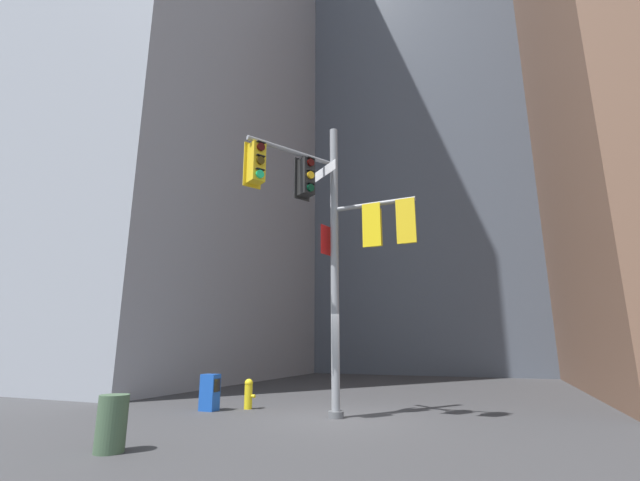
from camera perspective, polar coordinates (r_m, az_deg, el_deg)
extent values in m
plane|color=#38383A|center=(11.37, 2.11, -22.34)|extent=(120.00, 120.00, 0.00)
cube|color=#9399A3|center=(33.14, -21.14, 21.96)|extent=(16.97, 16.97, 41.07)
cube|color=#4C5460|center=(40.15, 14.94, 16.86)|extent=(15.84, 15.84, 43.61)
cylinder|color=gray|center=(11.44, 1.94, -2.94)|extent=(0.21, 0.21, 7.69)
cylinder|color=#595B5E|center=(11.36, 2.11, -21.94)|extent=(0.38, 0.38, 0.16)
cylinder|color=gray|center=(11.53, -3.49, 11.54)|extent=(1.48, 2.39, 0.12)
cylinder|color=gray|center=(11.43, 7.01, 4.74)|extent=(2.22, 0.25, 0.12)
cube|color=black|center=(11.64, -2.39, 8.04)|extent=(0.27, 0.43, 1.14)
cube|color=black|center=(11.50, -1.84, 8.32)|extent=(0.47, 0.47, 1.00)
cylinder|color=#360605|center=(11.49, -1.23, 10.24)|extent=(0.15, 0.20, 0.20)
cube|color=black|center=(11.53, -1.21, 10.79)|extent=(0.17, 0.23, 0.02)
cylinder|color=yellow|center=(11.35, -1.24, 8.62)|extent=(0.15, 0.20, 0.20)
cube|color=black|center=(11.39, -1.22, 9.19)|extent=(0.17, 0.23, 0.02)
cylinder|color=#06311C|center=(11.22, -1.25, 6.97)|extent=(0.15, 0.20, 0.20)
cube|color=black|center=(11.26, -1.23, 7.55)|extent=(0.17, 0.23, 0.02)
cube|color=gold|center=(10.92, -8.88, 9.72)|extent=(0.27, 0.43, 1.14)
cube|color=gold|center=(10.77, -8.38, 10.05)|extent=(0.47, 0.47, 1.00)
cylinder|color=#360605|center=(10.75, -7.78, 12.11)|extent=(0.15, 0.20, 0.20)
cube|color=black|center=(10.80, -7.74, 12.70)|extent=(0.17, 0.23, 0.02)
cylinder|color=#3C2C06|center=(10.61, -7.84, 10.41)|extent=(0.15, 0.20, 0.20)
cube|color=black|center=(10.65, -7.81, 11.01)|extent=(0.17, 0.23, 0.02)
cylinder|color=#19C672|center=(10.47, -7.91, 8.66)|extent=(0.15, 0.20, 0.20)
cube|color=black|center=(10.51, -7.87, 9.27)|extent=(0.17, 0.23, 0.02)
cube|color=yellow|center=(11.09, 6.79, 2.08)|extent=(0.48, 0.06, 1.14)
cube|color=yellow|center=(11.26, 7.09, 1.84)|extent=(0.36, 0.36, 1.00)
cylinder|color=#360605|center=(11.54, 7.35, 3.28)|extent=(0.20, 0.07, 0.20)
cube|color=black|center=(11.58, 7.35, 3.84)|extent=(0.22, 0.08, 0.02)
cylinder|color=#3C2C06|center=(11.44, 7.41, 1.60)|extent=(0.20, 0.07, 0.20)
cube|color=black|center=(11.48, 7.40, 2.17)|extent=(0.22, 0.08, 0.02)
cylinder|color=#19C672|center=(11.36, 7.46, -0.11)|extent=(0.20, 0.07, 0.20)
cube|color=black|center=(11.39, 7.45, 0.47)|extent=(0.22, 0.08, 0.02)
cube|color=gold|center=(10.85, 11.23, 2.60)|extent=(0.48, 0.06, 1.14)
cube|color=gold|center=(11.03, 11.47, 2.34)|extent=(0.36, 0.36, 1.00)
cylinder|color=red|center=(11.32, 11.63, 3.79)|extent=(0.20, 0.07, 0.20)
cube|color=black|center=(11.36, 11.61, 4.36)|extent=(0.22, 0.08, 0.02)
cylinder|color=#3C2C06|center=(11.22, 11.72, 2.08)|extent=(0.20, 0.07, 0.20)
cube|color=black|center=(11.26, 11.70, 2.67)|extent=(0.22, 0.08, 0.02)
cylinder|color=#06311C|center=(11.13, 11.80, 0.35)|extent=(0.20, 0.07, 0.20)
cube|color=black|center=(11.17, 11.78, 0.94)|extent=(0.22, 0.08, 0.02)
cube|color=white|center=(11.99, 0.39, 8.95)|extent=(1.04, 0.85, 0.28)
cube|color=#19479E|center=(11.99, 0.39, 8.95)|extent=(1.01, 0.82, 0.24)
cube|color=red|center=(11.70, 1.02, -0.02)|extent=(0.16, 0.63, 0.80)
cube|color=white|center=(11.70, 1.02, -0.02)|extent=(0.15, 0.59, 0.76)
cylinder|color=yellow|center=(13.01, -9.42, -19.68)|extent=(0.22, 0.22, 0.63)
sphere|color=yellow|center=(12.98, -9.36, -18.03)|extent=(0.23, 0.23, 0.23)
cylinder|color=yellow|center=(12.93, -8.77, -19.60)|extent=(0.10, 0.09, 0.09)
cube|color=#194CB2|center=(12.87, -14.31, -18.80)|extent=(0.44, 0.36, 0.95)
cube|color=black|center=(12.72, -13.39, -18.05)|extent=(0.01, 0.29, 0.34)
cylinder|color=#3F593F|center=(8.58, -25.74, -20.87)|extent=(0.48, 0.48, 0.91)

